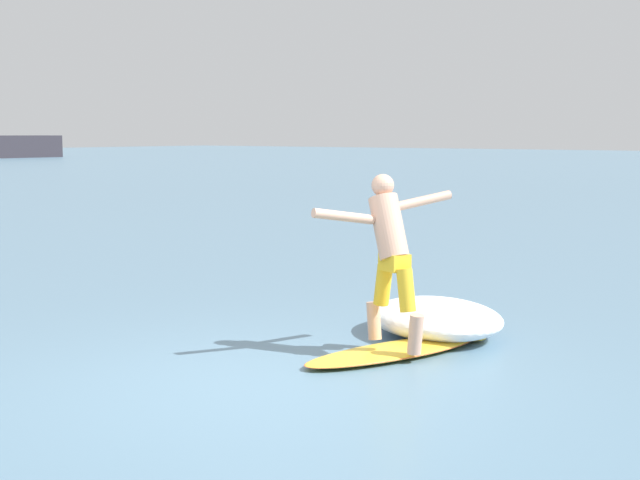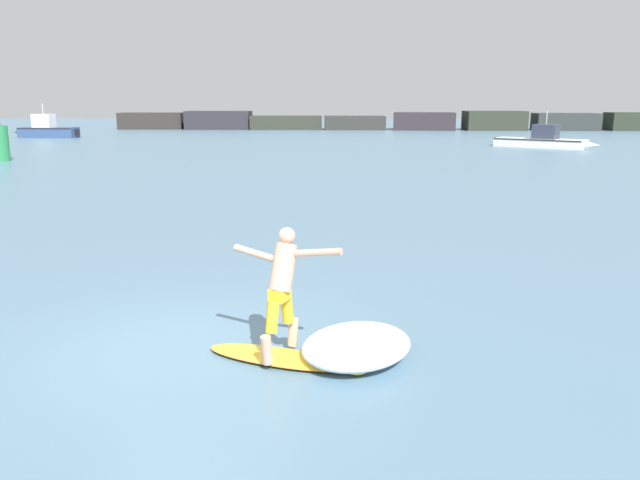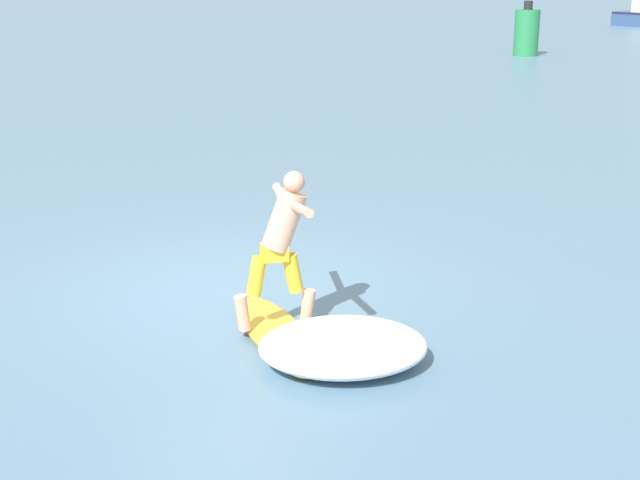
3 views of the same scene
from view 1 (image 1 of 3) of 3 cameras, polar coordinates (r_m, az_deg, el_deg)
The scene contains 4 objects.
ground_plane at distance 7.59m, azimuth -3.52°, elevation -9.14°, with size 200.00×200.00×0.00m, color slate.
surfboard at distance 8.53m, azimuth 4.94°, elevation -7.04°, with size 2.22×1.16×0.22m.
surfer at distance 8.39m, azimuth 4.49°, elevation -0.38°, with size 1.46×0.93×1.62m.
wave_foam_at_tail at distance 9.35m, azimuth 7.40°, elevation -4.97°, with size 1.96×2.05×0.37m.
Camera 1 is at (-5.51, -4.78, 2.09)m, focal length 50.00 mm.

